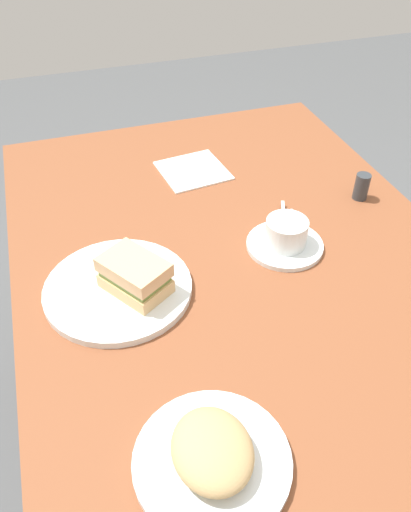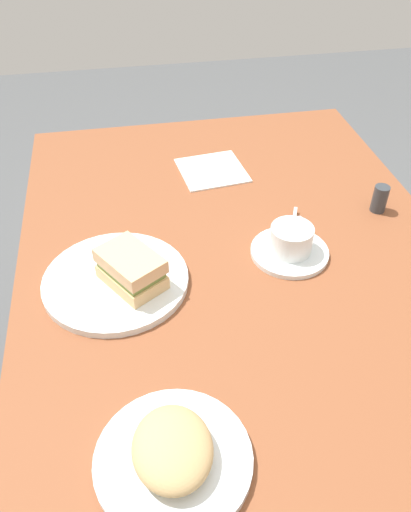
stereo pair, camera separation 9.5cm
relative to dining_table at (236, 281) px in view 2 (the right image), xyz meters
The scene contains 11 objects.
ground_plane 0.64m from the dining_table, ahead, with size 6.00×6.00×0.00m, color #505355.
dining_table is the anchor object (origin of this frame).
sandwich_plate 0.27m from the dining_table, 75.77° to the right, with size 0.26×0.26×0.01m, color white.
sandwich_front 0.27m from the dining_table, 69.56° to the right, with size 0.14×0.13×0.06m.
coffee_saucer 0.14m from the dining_table, 67.28° to the left, with size 0.15×0.15×0.01m, color white.
coffee_cup 0.17m from the dining_table, 68.13° to the left, with size 0.10×0.08×0.05m.
spoon 0.17m from the dining_table, 103.82° to the left, with size 0.10×0.05×0.01m.
side_plate 0.47m from the dining_table, 23.79° to the right, with size 0.21×0.21×0.01m, color silver.
side_food_pile 0.48m from the dining_table, 23.79° to the right, with size 0.13×0.11×0.04m, color tan.
napkin 0.31m from the dining_table, behind, with size 0.15×0.15×0.00m, color white.
salt_shaker 0.36m from the dining_table, 101.48° to the left, with size 0.03×0.03×0.06m, color #33383D.
Camera 2 is at (0.76, -0.21, 1.39)m, focal length 36.12 mm.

